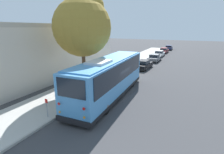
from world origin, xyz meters
name	(u,v)px	position (x,y,z in m)	size (l,w,h in m)	color
ground_plane	(115,95)	(0.00, 0.00, 0.00)	(160.00, 160.00, 0.00)	#3D3D3F
sidewalk_slab	(80,88)	(0.00, 4.00, 0.07)	(80.00, 4.29, 0.15)	#B2AFA8
curb_strip	(98,91)	(0.00, 1.79, 0.07)	(80.00, 0.14, 0.15)	#9D9A94
shuttle_bus	(110,76)	(-0.56, 0.28, 1.93)	(11.54, 3.21, 3.59)	#4C93D1
parked_sedan_black	(144,65)	(11.57, 0.59, 0.61)	(4.52, 1.85, 1.31)	black
parked_sedan_gray	(154,58)	(18.37, 0.48, 0.62)	(4.53, 1.84, 1.33)	slate
parked_sedan_white	(159,54)	(24.56, 0.81, 0.58)	(4.37, 1.77, 1.26)	silver
parked_sedan_maroon	(164,51)	(30.45, 0.85, 0.59)	(4.64, 1.74, 1.27)	maroon
parked_sedan_navy	(169,48)	(37.50, 0.74, 0.58)	(4.28, 1.94, 1.26)	#19234C
street_tree	(83,23)	(0.08, 3.31, 6.37)	(5.31, 5.31, 9.31)	brown
sign_post_near	(47,108)	(-6.02, 2.26, 0.82)	(0.06, 0.22, 1.30)	gray
sign_post_far	(60,101)	(-4.73, 2.26, 0.78)	(0.06, 0.06, 1.25)	gray
fire_hydrant	(124,69)	(8.05, 2.37, 0.55)	(0.22, 0.22, 0.81)	gold
building_backdrop	(43,53)	(1.93, 10.74, 3.01)	(23.57, 6.90, 6.41)	beige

